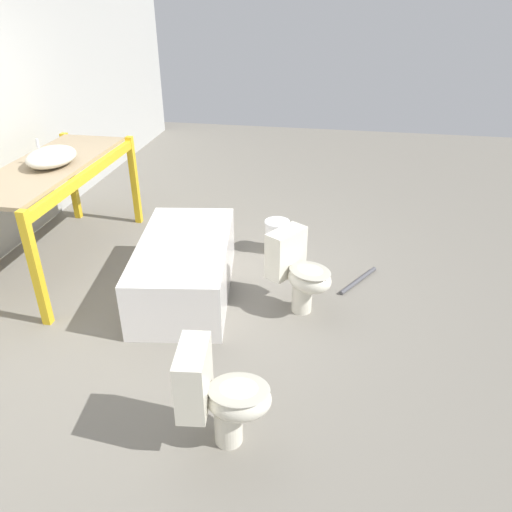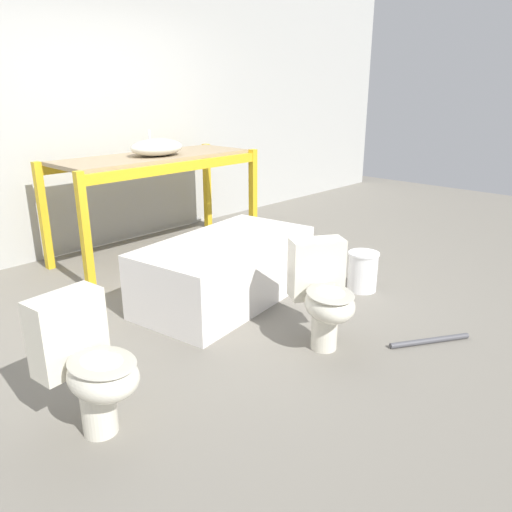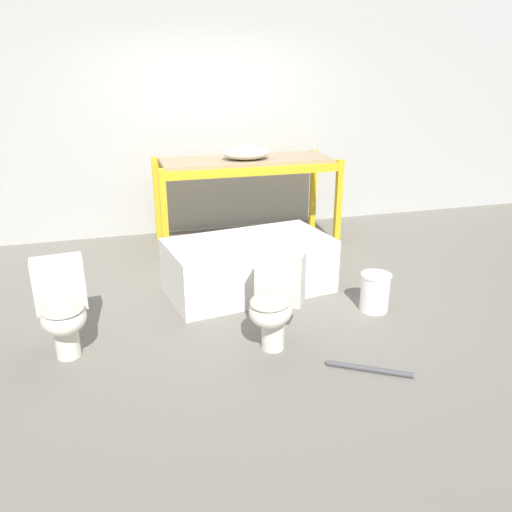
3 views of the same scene
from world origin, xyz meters
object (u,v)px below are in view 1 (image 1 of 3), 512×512
(sink_basin, at_px, (51,157))
(bathtub_main, at_px, (185,264))
(toilet_far, at_px, (299,270))
(toilet_near, at_px, (220,393))
(bucket_white, at_px, (277,235))

(sink_basin, height_order, bathtub_main, sink_basin)
(toilet_far, bearing_deg, toilet_near, -158.73)
(sink_basin, bearing_deg, toilet_far, -100.14)
(bathtub_main, xyz_separation_m, bucket_white, (0.94, -0.71, -0.12))
(sink_basin, height_order, toilet_near, sink_basin)
(bathtub_main, bearing_deg, toilet_near, -164.37)
(sink_basin, height_order, bucket_white, sink_basin)
(bathtub_main, height_order, bucket_white, bathtub_main)
(sink_basin, xyz_separation_m, toilet_far, (-0.42, -2.35, -0.72))
(bathtub_main, height_order, toilet_far, toilet_far)
(sink_basin, distance_m, bathtub_main, 1.58)
(bathtub_main, bearing_deg, sink_basin, 67.25)
(sink_basin, height_order, toilet_far, sink_basin)
(sink_basin, relative_size, bucket_white, 1.60)
(sink_basin, bearing_deg, toilet_near, -133.61)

